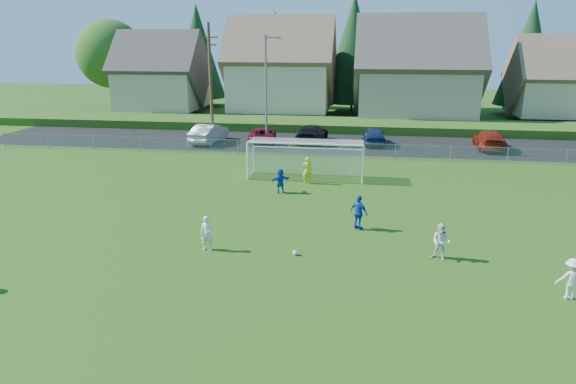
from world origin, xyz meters
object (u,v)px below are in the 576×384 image
at_px(player_white_c, 571,279).
at_px(car_b, 209,133).
at_px(goalkeeper, 307,170).
at_px(car_e, 374,136).
at_px(car_g, 490,140).
at_px(player_blue_a, 359,213).
at_px(player_blue_b, 280,181).
at_px(player_white_b, 441,242).
at_px(player_white_a, 207,233).
at_px(car_d, 312,134).
at_px(car_c, 262,135).
at_px(soccer_ball, 295,253).
at_px(soccer_goal, 306,153).

bearing_deg(player_white_c, car_b, -48.18).
xyz_separation_m(player_white_c, goalkeeper, (-10.71, 13.42, 0.10)).
bearing_deg(car_e, car_g, 173.88).
bearing_deg(car_g, car_e, 0.48).
xyz_separation_m(player_blue_a, player_blue_b, (-4.66, 5.42, -0.11)).
distance_m(player_white_c, car_g, 26.19).
height_order(player_white_b, goalkeeper, goalkeeper).
bearing_deg(player_white_b, player_white_c, -10.91).
distance_m(player_white_a, player_white_b, 9.77).
bearing_deg(player_blue_a, car_d, -41.53).
bearing_deg(car_g, player_white_c, 86.87).
height_order(car_c, car_g, car_g).
xyz_separation_m(car_b, car_d, (8.83, 1.35, -0.03)).
relative_size(goalkeeper, car_d, 0.31).
bearing_deg(player_blue_b, car_g, -168.16).
xyz_separation_m(player_white_b, car_d, (-7.75, 23.74, 0.01)).
distance_m(soccer_ball, player_white_b, 6.01).
distance_m(soccer_ball, player_blue_a, 4.39).
bearing_deg(player_blue_a, soccer_ball, 90.20).
bearing_deg(player_blue_b, car_b, -91.41).
height_order(player_blue_b, car_g, car_g).
bearing_deg(goalkeeper, player_white_b, 112.72).
distance_m(goalkeeper, car_e, 13.74).
xyz_separation_m(player_white_c, player_blue_b, (-12.06, 11.19, -0.02)).
relative_size(player_blue_b, car_e, 0.33).
distance_m(player_white_b, car_c, 26.09).
height_order(car_b, car_d, car_b).
xyz_separation_m(player_white_b, soccer_goal, (-6.92, 12.06, 0.85)).
bearing_deg(soccer_ball, car_g, 61.50).
relative_size(player_white_a, car_d, 0.28).
relative_size(player_white_c, car_c, 0.31).
xyz_separation_m(soccer_ball, car_b, (-10.63, 22.86, 0.70)).
height_order(goalkeeper, car_b, goalkeeper).
bearing_deg(soccer_goal, car_g, 38.97).
bearing_deg(player_blue_b, car_c, -107.82).
xyz_separation_m(player_white_c, car_g, (2.92, 26.03, 0.01)).
relative_size(player_blue_a, car_d, 0.31).
height_order(soccer_ball, car_e, car_e).
distance_m(player_white_b, soccer_goal, 13.93).
bearing_deg(car_g, goalkeeper, 46.03).
height_order(player_blue_a, soccer_goal, soccer_goal).
bearing_deg(player_white_b, car_e, 119.44).
distance_m(player_white_b, player_white_c, 4.88).
height_order(player_white_b, soccer_goal, soccer_goal).
bearing_deg(car_e, soccer_ball, 78.40).
height_order(player_white_a, goalkeeper, goalkeeper).
bearing_deg(player_white_c, player_blue_b, -40.37).
distance_m(car_e, soccer_goal, 12.53).
relative_size(soccer_ball, player_white_a, 0.14).
relative_size(soccer_ball, car_g, 0.04).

